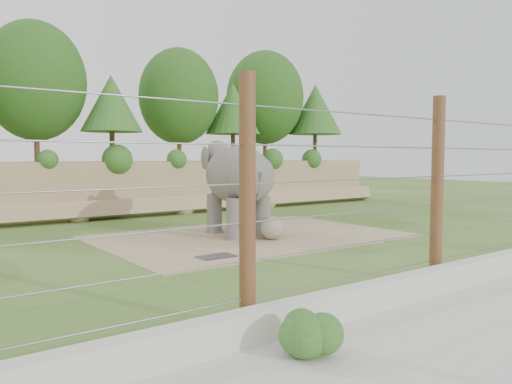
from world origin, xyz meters
TOP-DOWN VIEW (x-y plane):
  - ground at (0.00, 0.00)m, footprint 90.00×90.00m
  - back_embankment at (0.59, 12.68)m, footprint 30.00×5.52m
  - dirt_patch at (0.50, 3.00)m, footprint 10.00×7.00m
  - drain_grate at (-2.39, 0.59)m, footprint 1.00×0.60m
  - elephant at (0.28, 3.43)m, footprint 2.38×4.26m
  - stone_ball at (0.60, 1.93)m, footprint 0.77×0.77m
  - retaining_wall at (0.00, -5.00)m, footprint 26.00×0.35m
  - barrier_fence at (0.00, -4.50)m, footprint 20.26×0.26m
  - walkway_shrub at (-4.95, -5.80)m, footprint 0.70×0.70m

SIDE VIEW (x-z plane):
  - ground at x=0.00m, z-range 0.00..0.00m
  - dirt_patch at x=0.50m, z-range 0.00..0.02m
  - drain_grate at x=-2.39m, z-range 0.02..0.05m
  - retaining_wall at x=0.00m, z-range 0.00..0.50m
  - walkway_shrub at x=-4.95m, z-range 0.01..0.71m
  - stone_ball at x=0.60m, z-range 0.02..0.79m
  - elephant at x=0.28m, z-range 0.00..3.26m
  - barrier_fence at x=0.00m, z-range 0.00..4.00m
  - back_embankment at x=0.59m, z-range -0.42..8.35m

